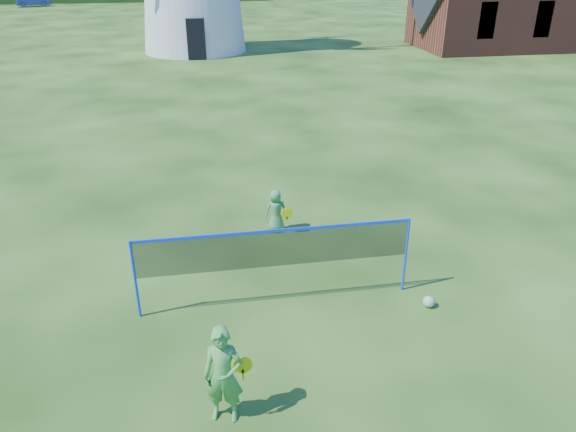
# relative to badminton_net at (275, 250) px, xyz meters

# --- Properties ---
(ground) EXTENTS (220.00, 220.00, 0.00)m
(ground) POSITION_rel_badminton_net_xyz_m (0.13, 0.09, -1.14)
(ground) COLOR black
(ground) RESTS_ON ground
(badminton_net) EXTENTS (5.05, 0.05, 1.55)m
(badminton_net) POSITION_rel_badminton_net_xyz_m (0.00, 0.00, 0.00)
(badminton_net) COLOR blue
(badminton_net) RESTS_ON ground
(player_girl) EXTENTS (0.74, 0.49, 1.53)m
(player_girl) POSITION_rel_badminton_net_xyz_m (-1.13, -2.66, -0.37)
(player_girl) COLOR green
(player_girl) RESTS_ON ground
(player_boy) EXTENTS (0.62, 0.41, 1.03)m
(player_boy) POSITION_rel_badminton_net_xyz_m (0.45, 2.89, -0.62)
(player_boy) COLOR #428A4B
(player_boy) RESTS_ON ground
(play_ball) EXTENTS (0.22, 0.22, 0.22)m
(play_ball) POSITION_rel_badminton_net_xyz_m (2.78, -0.63, -1.03)
(play_ball) COLOR green
(play_ball) RESTS_ON ground
(hedge) EXTENTS (62.00, 0.80, 1.00)m
(hedge) POSITION_rel_badminton_net_xyz_m (-21.87, 66.09, -0.64)
(hedge) COLOR #193814
(hedge) RESTS_ON ground
(car_right) EXTENTS (3.82, 2.05, 1.20)m
(car_right) POSITION_rel_badminton_net_xyz_m (-18.41, 62.56, -0.54)
(car_right) COLOR navy
(car_right) RESTS_ON ground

